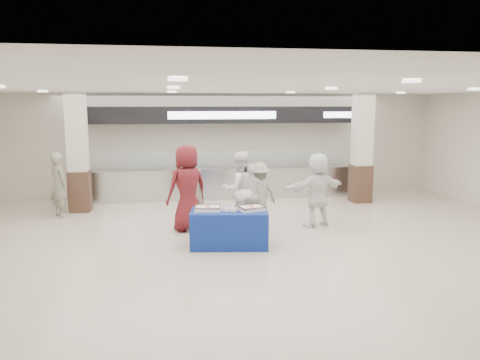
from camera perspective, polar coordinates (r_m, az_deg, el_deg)
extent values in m
plane|color=beige|center=(9.35, 1.69, -8.67)|extent=(14.00, 14.00, 0.00)
cube|color=silver|center=(14.44, -2.24, -0.42)|extent=(8.00, 0.80, 0.90)
cube|color=silver|center=(14.37, -2.25, 1.43)|extent=(8.00, 0.85, 0.04)
cube|color=white|center=(14.04, -2.12, 2.59)|extent=(7.60, 0.02, 0.50)
cube|color=black|center=(14.24, -2.30, 7.93)|extent=(8.40, 0.70, 0.50)
cube|color=white|center=(13.89, -2.12, 7.90)|extent=(3.20, 0.03, 0.22)
cube|color=white|center=(14.83, 12.76, 7.77)|extent=(1.40, 0.03, 0.18)
cube|color=#3A251A|center=(13.36, -18.92, -1.28)|extent=(0.55, 0.55, 1.10)
cube|color=beige|center=(13.17, -19.28, 5.58)|extent=(0.50, 0.50, 2.10)
cube|color=#3A251A|center=(14.31, 14.45, -0.39)|extent=(0.55, 0.55, 1.10)
cube|color=beige|center=(14.14, 14.72, 6.01)|extent=(0.50, 0.50, 2.10)
cube|color=navy|center=(9.55, -1.31, -5.94)|extent=(1.65, 0.99, 0.75)
cube|color=white|center=(9.47, -3.97, -3.50)|extent=(0.56, 0.47, 0.08)
cube|color=#472A14|center=(9.46, -3.97, -3.19)|extent=(0.56, 0.47, 0.02)
cylinder|color=#A42717|center=(9.46, -3.97, -3.23)|extent=(0.13, 0.13, 0.01)
cube|color=white|center=(9.47, 1.42, -3.49)|extent=(0.56, 0.48, 0.08)
cube|color=#472A14|center=(9.46, 1.42, -3.19)|extent=(0.56, 0.48, 0.02)
cylinder|color=#A42717|center=(9.46, 1.42, -3.24)|extent=(0.13, 0.13, 0.01)
cube|color=#AAAAAE|center=(9.46, -1.47, -3.69)|extent=(0.49, 0.45, 0.02)
imported|color=maroon|center=(10.71, -6.45, -0.97)|extent=(1.14, 0.97, 1.97)
imported|color=gray|center=(10.88, -6.03, -1.31)|extent=(0.68, 0.48, 1.78)
imported|color=white|center=(10.96, -0.06, -1.16)|extent=(0.99, 0.85, 1.79)
imported|color=white|center=(10.95, 1.37, -1.94)|extent=(0.90, 0.41, 1.51)
imported|color=gray|center=(11.08, 2.31, -1.76)|extent=(1.13, 0.91, 1.52)
imported|color=white|center=(11.18, 9.42, -1.18)|extent=(1.71, 1.03, 1.75)
imported|color=gray|center=(12.80, -21.21, -0.54)|extent=(0.69, 0.73, 1.68)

